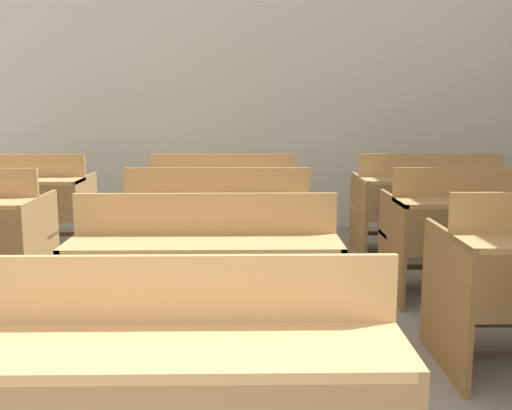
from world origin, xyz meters
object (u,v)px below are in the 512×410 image
bench_second_center (206,280)px  bench_third_center (218,230)px  bench_back_right (430,202)px  bench_front_center (176,400)px  bench_back_center (223,203)px  bench_third_right (484,230)px  bench_back_left (13,203)px

bench_second_center → bench_third_center: bearing=90.0°
bench_third_center → bench_back_right: (1.88, 1.20, 0.00)m
bench_front_center → bench_back_right: same height
bench_second_center → bench_back_right: same height
bench_third_center → bench_back_center: size_ratio=1.00×
bench_third_right → bench_back_center: (-1.90, 1.23, 0.00)m
bench_back_left → bench_back_right: size_ratio=1.00×
bench_third_center → bench_back_left: same height
bench_front_center → bench_second_center: bearing=89.5°
bench_back_left → bench_back_center: 1.88m
bench_third_center → bench_back_center: 1.21m
bench_second_center → bench_third_center: 1.23m
bench_second_center → bench_back_left: 3.09m
bench_third_right → bench_back_center: 2.26m
bench_front_center → bench_back_center: 3.68m
bench_back_left → bench_third_right: bearing=-18.0°
bench_third_center → bench_back_center: bearing=90.5°
bench_third_center → bench_back_left: bearing=147.5°
bench_front_center → bench_third_right: bearing=52.3°
bench_back_right → bench_back_center: bearing=179.6°
bench_back_left → bench_back_center: (1.88, 0.00, 0.00)m
bench_back_center → bench_back_right: bearing=-0.4°
bench_back_left → bench_second_center: bearing=-52.1°
bench_second_center → bench_front_center: bearing=-90.5°
bench_back_center → bench_back_right: 1.89m
bench_third_center → bench_back_center: same height
bench_front_center → bench_back_left: size_ratio=1.00×
bench_back_left → bench_back_right: (3.77, -0.01, 0.00)m
bench_third_right → bench_back_right: same height
bench_second_center → bench_third_center: same height
bench_third_right → bench_back_right: (-0.01, 1.22, 0.00)m
bench_third_right → bench_back_right: size_ratio=1.00×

